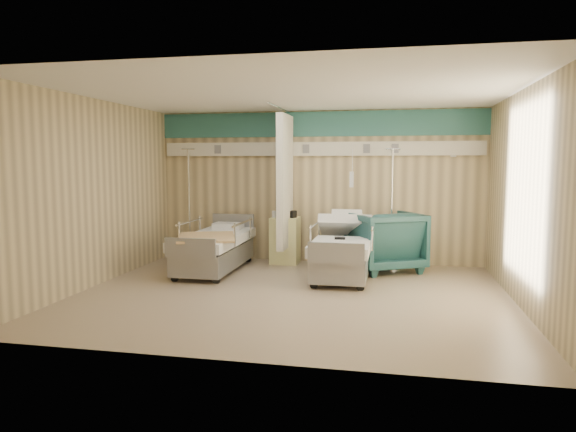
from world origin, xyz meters
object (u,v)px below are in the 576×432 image
at_px(bed_left, 214,253).
at_px(bedside_cabinet, 285,240).
at_px(visitor_armchair, 384,241).
at_px(iv_stand_right, 391,245).
at_px(iv_stand_left, 190,238).
at_px(bed_right, 343,257).

relative_size(bed_left, bedside_cabinet, 2.54).
xyz_separation_m(visitor_armchair, iv_stand_right, (0.11, 0.11, -0.09)).
distance_m(bedside_cabinet, iv_stand_left, 1.81).
bearing_deg(visitor_armchair, bed_right, 14.01).
bearing_deg(iv_stand_right, bedside_cabinet, 174.22).
bearing_deg(bedside_cabinet, iv_stand_left, -175.51).
distance_m(visitor_armchair, iv_stand_right, 0.18).
height_order(bedside_cabinet, visitor_armchair, visitor_armchair).
distance_m(bed_right, visitor_armchair, 0.91).
xyz_separation_m(bed_left, iv_stand_right, (2.96, 0.71, 0.11)).
height_order(bed_right, iv_stand_right, iv_stand_right).
relative_size(bedside_cabinet, iv_stand_right, 0.41).
relative_size(visitor_armchair, iv_stand_right, 0.54).
xyz_separation_m(bed_right, bedside_cabinet, (-1.15, 0.90, 0.11)).
xyz_separation_m(bedside_cabinet, visitor_armchair, (1.80, -0.30, 0.09)).
relative_size(bed_left, iv_stand_right, 1.03).
distance_m(bed_left, visitor_armchair, 2.92).
height_order(bed_right, bedside_cabinet, bedside_cabinet).
distance_m(bed_left, iv_stand_left, 1.08).
xyz_separation_m(bed_left, visitor_armchair, (2.85, 0.60, 0.20)).
distance_m(bedside_cabinet, visitor_armchair, 1.83).
relative_size(bed_left, visitor_armchair, 1.91).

